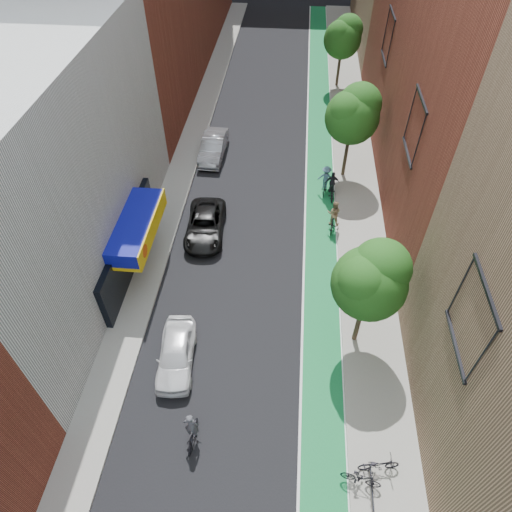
% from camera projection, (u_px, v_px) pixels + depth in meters
% --- Properties ---
extents(bike_lane, '(2.00, 68.00, 0.01)m').
position_uv_depth(bike_lane, '(320.00, 159.00, 34.21)').
color(bike_lane, '#126633').
rests_on(bike_lane, ground).
extents(sidewalk_left, '(2.00, 68.00, 0.15)m').
position_uv_depth(sidewalk_left, '(188.00, 151.00, 34.79)').
color(sidewalk_left, gray).
rests_on(sidewalk_left, ground).
extents(sidewalk_right, '(3.00, 68.00, 0.15)m').
position_uv_depth(sidewalk_right, '(354.00, 160.00, 34.01)').
color(sidewalk_right, gray).
rests_on(sidewalk_right, ground).
extents(building_left_white, '(8.00, 20.00, 12.00)m').
position_uv_depth(building_left_white, '(29.00, 178.00, 22.54)').
color(building_left_white, silver).
rests_on(building_left_white, ground).
extents(building_right_mid_red, '(8.00, 28.00, 22.00)m').
position_uv_depth(building_right_mid_red, '(481.00, 1.00, 25.81)').
color(building_right_mid_red, maroon).
rests_on(building_right_mid_red, ground).
extents(tree_near, '(3.40, 3.36, 6.42)m').
position_uv_depth(tree_near, '(371.00, 279.00, 19.71)').
color(tree_near, '#332619').
rests_on(tree_near, ground).
extents(tree_mid, '(3.55, 3.53, 6.74)m').
position_uv_depth(tree_mid, '(353.00, 113.00, 29.23)').
color(tree_mid, '#332619').
rests_on(tree_mid, ground).
extents(tree_far, '(3.30, 3.25, 6.21)m').
position_uv_depth(tree_far, '(343.00, 36.00, 39.20)').
color(tree_far, '#332619').
rests_on(tree_far, ground).
extents(parked_car_white, '(2.04, 4.28, 1.41)m').
position_uv_depth(parked_car_white, '(176.00, 354.00, 21.67)').
color(parked_car_white, white).
rests_on(parked_car_white, ground).
extents(parked_car_black, '(2.52, 5.00, 1.36)m').
position_uv_depth(parked_car_black, '(205.00, 225.00, 28.05)').
color(parked_car_black, black).
rests_on(parked_car_black, ground).
extents(parked_car_silver, '(1.74, 4.71, 1.54)m').
position_uv_depth(parked_car_silver, '(213.00, 147.00, 33.93)').
color(parked_car_silver, gray).
rests_on(parked_car_silver, ground).
extents(cyclist_lead, '(0.62, 1.63, 2.01)m').
position_uv_depth(cyclist_lead, '(192.00, 432.00, 19.07)').
color(cyclist_lead, black).
rests_on(cyclist_lead, ground).
extents(cyclist_lane_near, '(0.93, 1.89, 2.08)m').
position_uv_depth(cyclist_lane_near, '(333.00, 218.00, 28.22)').
color(cyclist_lane_near, black).
rests_on(cyclist_lane_near, ground).
extents(cyclist_lane_mid, '(0.92, 1.88, 1.91)m').
position_uv_depth(cyclist_lane_mid, '(332.00, 188.00, 30.60)').
color(cyclist_lane_mid, black).
rests_on(cyclist_lane_mid, ground).
extents(cyclist_lane_far, '(1.17, 1.61, 2.03)m').
position_uv_depth(cyclist_lane_far, '(326.00, 181.00, 30.76)').
color(cyclist_lane_far, black).
rests_on(cyclist_lane_far, ground).
extents(parked_bike_near, '(1.76, 0.86, 0.89)m').
position_uv_depth(parked_bike_near, '(379.00, 464.00, 18.24)').
color(parked_bike_near, black).
rests_on(parked_bike_near, sidewalk_right).
extents(parked_bike_mid, '(1.68, 0.78, 0.97)m').
position_uv_depth(parked_bike_mid, '(361.00, 478.00, 17.83)').
color(parked_bike_mid, black).
rests_on(parked_bike_mid, sidewalk_right).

